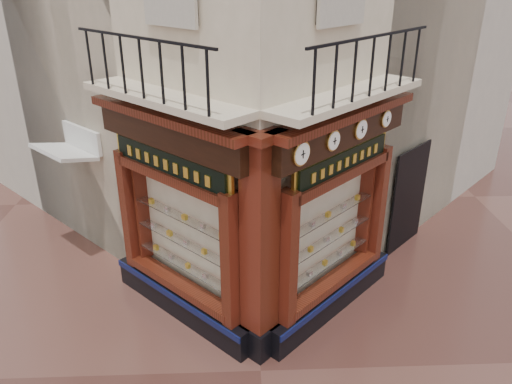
{
  "coord_description": "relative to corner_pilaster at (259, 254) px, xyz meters",
  "views": [
    {
      "loc": [
        -0.33,
        -6.25,
        6.1
      ],
      "look_at": [
        0.01,
        2.0,
        2.33
      ],
      "focal_mm": 35.0,
      "sensor_mm": 36.0,
      "label": 1
    }
  ],
  "objects": [
    {
      "name": "ground",
      "position": [
        0.0,
        -0.5,
        -1.95
      ],
      "size": [
        80.0,
        80.0,
        0.0
      ],
      "primitive_type": "plane",
      "color": "#482821",
      "rests_on": "ground"
    },
    {
      "name": "shopfront_left",
      "position": [
        -1.41,
        1.07,
        0.03
      ],
      "size": [
        2.86,
        2.86,
        3.98
      ],
      "rotation": [
        0.0,
        0.0,
        2.36
      ],
      "color": "black",
      "rests_on": "ground"
    },
    {
      "name": "shopfront_right",
      "position": [
        1.41,
        1.07,
        0.03
      ],
      "size": [
        2.86,
        2.86,
        3.98
      ],
      "rotation": [
        0.0,
        0.0,
        0.79
      ],
      "color": "black",
      "rests_on": "ground"
    },
    {
      "name": "corner_pilaster",
      "position": [
        0.0,
        0.0,
        0.0
      ],
      "size": [
        0.85,
        0.85,
        3.98
      ],
      "rotation": [
        0.0,
        0.0,
        0.79
      ],
      "color": "black",
      "rests_on": "ground"
    },
    {
      "name": "balcony",
      "position": [
        0.0,
        0.99,
        2.27
      ],
      "size": [
        5.94,
        2.97,
        1.03
      ],
      "color": "beige",
      "rests_on": "ground"
    },
    {
      "name": "clock_a",
      "position": [
        0.6,
        -0.01,
        1.67
      ],
      "size": [
        0.3,
        0.3,
        0.38
      ],
      "rotation": [
        0.0,
        0.0,
        0.79
      ],
      "color": "#BB933E",
      "rests_on": "ground"
    },
    {
      "name": "clock_b",
      "position": [
        1.16,
        0.56,
        1.67
      ],
      "size": [
        0.27,
        0.27,
        0.34
      ],
      "rotation": [
        0.0,
        0.0,
        0.79
      ],
      "color": "#BB933E",
      "rests_on": "ground"
    },
    {
      "name": "clock_c",
      "position": [
        1.73,
        1.13,
        1.67
      ],
      "size": [
        0.29,
        0.29,
        0.36
      ],
      "rotation": [
        0.0,
        0.0,
        0.79
      ],
      "color": "#BB933E",
      "rests_on": "ground"
    },
    {
      "name": "clock_d",
      "position": [
        2.32,
        1.72,
        1.67
      ],
      "size": [
        0.26,
        0.26,
        0.31
      ],
      "rotation": [
        0.0,
        0.0,
        0.79
      ],
      "color": "#BB933E",
      "rests_on": "ground"
    },
    {
      "name": "awning",
      "position": [
        -3.96,
        3.25,
        -1.95
      ],
      "size": [
        1.59,
        1.59,
        0.27
      ],
      "primitive_type": null,
      "rotation": [
        0.23,
        0.0,
        2.36
      ],
      "color": "silver",
      "rests_on": "ground"
    },
    {
      "name": "signboard_left",
      "position": [
        -1.46,
        1.01,
        1.15
      ],
      "size": [
        2.15,
        2.15,
        0.57
      ],
      "rotation": [
        0.0,
        0.0,
        2.36
      ],
      "color": "yellow",
      "rests_on": "ground"
    },
    {
      "name": "signboard_right",
      "position": [
        1.46,
        1.01,
        1.15
      ],
      "size": [
        1.95,
        1.95,
        0.52
      ],
      "rotation": [
        0.0,
        0.0,
        0.79
      ],
      "color": "yellow",
      "rests_on": "ground"
    }
  ]
}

